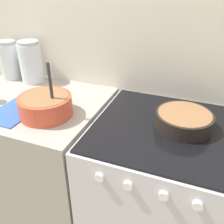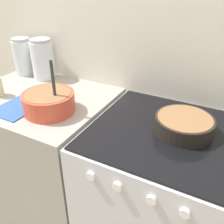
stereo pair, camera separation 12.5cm
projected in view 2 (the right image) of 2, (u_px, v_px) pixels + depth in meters
The scene contains 8 objects.
wall_back at pixel (128, 47), 1.50m from camera, with size 4.75×0.05×2.40m.
countertop_cabinet at pixel (46, 155), 1.76m from camera, with size 0.87×0.70×0.93m.
stove at pixel (156, 198), 1.43m from camera, with size 0.71×0.71×0.93m.
mixing_bowl at pixel (49, 101), 1.33m from camera, with size 0.28×0.28×0.29m.
baking_pan at pixel (184, 124), 1.17m from camera, with size 0.27×0.27×0.08m.
storage_jar_left at pixel (24, 59), 1.80m from camera, with size 0.13×0.13×0.26m.
storage_jar_middle at pixel (43, 62), 1.72m from camera, with size 0.15×0.15×0.27m.
recipe_page at pixel (21, 106), 1.41m from camera, with size 0.21×0.30×0.01m.
Camera 2 is at (0.61, -0.65, 1.60)m, focal length 40.00 mm.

